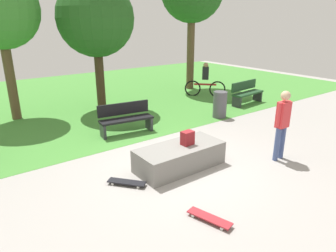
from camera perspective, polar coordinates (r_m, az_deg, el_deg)
ground_plane at (r=7.26m, az=2.47°, el=-7.31°), size 28.00×28.00×0.00m
grass_lawn at (r=13.94m, az=-18.45°, el=4.79°), size 26.60×12.20×0.01m
concrete_ledge at (r=7.04m, az=2.21°, el=-5.77°), size 2.06×0.91×0.53m
backpack_on_ledge at (r=6.97m, az=3.66°, el=-2.24°), size 0.29×0.21×0.32m
skater_performing_trick at (r=7.68m, az=20.63°, el=1.00°), size 0.43×0.23×1.71m
skateboard_by_ledge at (r=5.44m, az=7.76°, el=-16.66°), size 0.41×0.82×0.08m
skateboard_spare at (r=6.47m, az=-7.75°, el=-10.36°), size 0.66×0.75×0.08m
park_bench_near_path at (r=9.18m, az=-7.94°, el=1.54°), size 1.65×0.69×0.91m
park_bench_center_lawn at (r=12.81m, az=14.49°, el=6.16°), size 1.64×0.63×0.91m
tree_tall_oak at (r=11.62m, az=-13.40°, el=18.95°), size 2.72×2.72×4.67m
trash_bin at (r=10.78m, az=9.68°, el=3.97°), size 0.47×0.47×0.92m
cyclist_on_bicycle at (r=13.78m, az=6.97°, el=8.16°), size 1.33×1.33×1.52m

